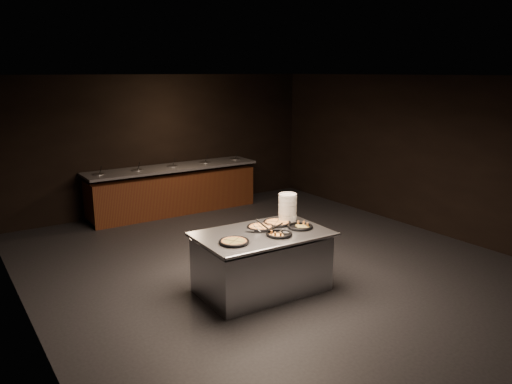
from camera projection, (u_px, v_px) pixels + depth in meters
room at (270, 174)px, 7.54m from camera, size 7.02×8.02×2.92m
salad_bar at (174, 192)px, 10.66m from camera, size 3.70×0.83×1.18m
serving_counter at (262, 263)px, 6.83m from camera, size 1.79×1.18×0.84m
plate_stack at (288, 207)px, 7.22m from camera, size 0.26×0.26×0.40m
pan_veggie_whole at (234, 242)px, 6.31m from camera, size 0.39×0.39×0.04m
pan_cheese_whole at (260, 227)px, 6.90m from camera, size 0.38×0.38×0.04m
pan_cheese_slices_a at (277, 223)px, 7.11m from camera, size 0.40×0.40×0.04m
pan_cheese_slices_b at (279, 234)px, 6.62m from camera, size 0.35×0.35×0.04m
pan_veggie_slices at (300, 226)px, 6.93m from camera, size 0.36×0.36×0.04m
server_left at (260, 227)px, 6.71m from camera, size 0.25×0.32×0.18m
server_right at (279, 229)px, 6.65m from camera, size 0.30×0.20×0.16m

